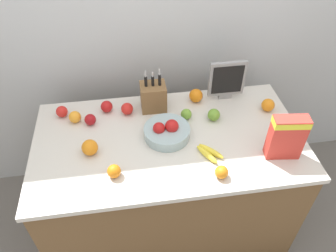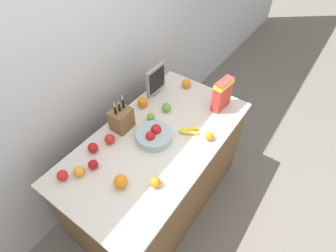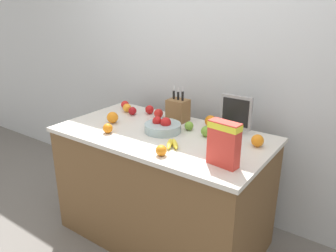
{
  "view_description": "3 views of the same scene",
  "coord_description": "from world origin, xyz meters",
  "px_view_note": "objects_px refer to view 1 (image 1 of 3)",
  "views": [
    {
      "loc": [
        -0.2,
        -1.3,
        2.19
      ],
      "look_at": [
        0.0,
        0.05,
        0.92
      ],
      "focal_mm": 35.0,
      "sensor_mm": 36.0,
      "label": 1
    },
    {
      "loc": [
        -0.98,
        -0.8,
        2.32
      ],
      "look_at": [
        0.09,
        -0.04,
        0.96
      ],
      "focal_mm": 28.0,
      "sensor_mm": 36.0,
      "label": 2
    },
    {
      "loc": [
        1.29,
        -1.75,
        1.72
      ],
      "look_at": [
        0.04,
        0.02,
        0.92
      ],
      "focal_mm": 35.0,
      "sensor_mm": 36.0,
      "label": 3
    }
  ],
  "objects_px": {
    "apple_rightmost": "(62,112)",
    "orange_near_bowl": "(196,96)",
    "orange_mid_left": "(114,171)",
    "orange_front_center": "(268,105)",
    "orange_by_cereal": "(90,148)",
    "banana_bunch": "(209,153)",
    "apple_near_bananas": "(107,107)",
    "cereal_box": "(287,136)",
    "apple_by_knife_block": "(127,109)",
    "fruit_bowl": "(167,131)",
    "apple_rear": "(186,114)",
    "orange_mid_right": "(222,172)",
    "apple_leftmost": "(90,120)",
    "orange_front_right": "(75,117)",
    "knife_block": "(153,97)",
    "small_monitor": "(227,80)",
    "apple_front": "(214,115)"
  },
  "relations": [
    {
      "from": "cereal_box",
      "to": "orange_mid_left",
      "type": "xyz_separation_m",
      "value": [
        -0.89,
        -0.01,
        -0.11
      ]
    },
    {
      "from": "banana_bunch",
      "to": "apple_rightmost",
      "type": "bearing_deg",
      "value": 151.31
    },
    {
      "from": "small_monitor",
      "to": "fruit_bowl",
      "type": "relative_size",
      "value": 1.02
    },
    {
      "from": "banana_bunch",
      "to": "apple_by_knife_block",
      "type": "bearing_deg",
      "value": 135.44
    },
    {
      "from": "knife_block",
      "to": "small_monitor",
      "type": "height_order",
      "value": "knife_block"
    },
    {
      "from": "apple_rear",
      "to": "orange_front_right",
      "type": "distance_m",
      "value": 0.66
    },
    {
      "from": "apple_rear",
      "to": "orange_mid_right",
      "type": "distance_m",
      "value": 0.47
    },
    {
      "from": "orange_front_center",
      "to": "orange_by_cereal",
      "type": "distance_m",
      "value": 1.1
    },
    {
      "from": "banana_bunch",
      "to": "orange_front_right",
      "type": "relative_size",
      "value": 2.31
    },
    {
      "from": "apple_rightmost",
      "to": "apple_rear",
      "type": "height_order",
      "value": "apple_rightmost"
    },
    {
      "from": "banana_bunch",
      "to": "orange_by_cereal",
      "type": "bearing_deg",
      "value": 170.45
    },
    {
      "from": "apple_by_knife_block",
      "to": "apple_leftmost",
      "type": "xyz_separation_m",
      "value": [
        -0.22,
        -0.06,
        -0.0
      ]
    },
    {
      "from": "cereal_box",
      "to": "apple_by_knife_block",
      "type": "distance_m",
      "value": 0.93
    },
    {
      "from": "orange_front_center",
      "to": "apple_rightmost",
      "type": "bearing_deg",
      "value": 174.12
    },
    {
      "from": "banana_bunch",
      "to": "orange_front_center",
      "type": "height_order",
      "value": "orange_front_center"
    },
    {
      "from": "orange_front_center",
      "to": "orange_front_right",
      "type": "distance_m",
      "value": 1.18
    },
    {
      "from": "apple_rear",
      "to": "orange_near_bowl",
      "type": "bearing_deg",
      "value": 59.45
    },
    {
      "from": "banana_bunch",
      "to": "apple_near_bananas",
      "type": "height_order",
      "value": "apple_near_bananas"
    },
    {
      "from": "knife_block",
      "to": "apple_rightmost",
      "type": "bearing_deg",
      "value": 179.86
    },
    {
      "from": "apple_front",
      "to": "apple_near_bananas",
      "type": "bearing_deg",
      "value": 164.72
    },
    {
      "from": "orange_mid_left",
      "to": "cereal_box",
      "type": "bearing_deg",
      "value": 0.86
    },
    {
      "from": "small_monitor",
      "to": "apple_front",
      "type": "bearing_deg",
      "value": -122.23
    },
    {
      "from": "fruit_bowl",
      "to": "orange_near_bowl",
      "type": "distance_m",
      "value": 0.37
    },
    {
      "from": "small_monitor",
      "to": "apple_near_bananas",
      "type": "distance_m",
      "value": 0.77
    },
    {
      "from": "cereal_box",
      "to": "small_monitor",
      "type": "bearing_deg",
      "value": 114.37
    },
    {
      "from": "cereal_box",
      "to": "apple_near_bananas",
      "type": "distance_m",
      "value": 1.06
    },
    {
      "from": "apple_front",
      "to": "orange_near_bowl",
      "type": "xyz_separation_m",
      "value": [
        -0.07,
        0.19,
        0.01
      ]
    },
    {
      "from": "apple_rightmost",
      "to": "orange_near_bowl",
      "type": "height_order",
      "value": "orange_near_bowl"
    },
    {
      "from": "banana_bunch",
      "to": "apple_leftmost",
      "type": "relative_size",
      "value": 2.48
    },
    {
      "from": "orange_front_right",
      "to": "knife_block",
      "type": "bearing_deg",
      "value": 7.37
    },
    {
      "from": "knife_block",
      "to": "orange_by_cereal",
      "type": "xyz_separation_m",
      "value": [
        -0.38,
        -0.33,
        -0.04
      ]
    },
    {
      "from": "apple_near_bananas",
      "to": "orange_near_bowl",
      "type": "relative_size",
      "value": 0.83
    },
    {
      "from": "orange_mid_right",
      "to": "apple_near_bananas",
      "type": "bearing_deg",
      "value": 133.11
    },
    {
      "from": "knife_block",
      "to": "orange_by_cereal",
      "type": "bearing_deg",
      "value": -138.79
    },
    {
      "from": "apple_leftmost",
      "to": "orange_front_right",
      "type": "bearing_deg",
      "value": 159.35
    },
    {
      "from": "apple_by_knife_block",
      "to": "orange_front_center",
      "type": "height_order",
      "value": "orange_front_center"
    },
    {
      "from": "banana_bunch",
      "to": "cereal_box",
      "type": "bearing_deg",
      "value": -8.23
    },
    {
      "from": "apple_rightmost",
      "to": "orange_mid_left",
      "type": "xyz_separation_m",
      "value": [
        0.3,
        -0.51,
        0.0
      ]
    },
    {
      "from": "apple_rear",
      "to": "orange_front_right",
      "type": "relative_size",
      "value": 0.91
    },
    {
      "from": "apple_near_bananas",
      "to": "orange_mid_right",
      "type": "bearing_deg",
      "value": -46.89
    },
    {
      "from": "apple_rear",
      "to": "orange_mid_right",
      "type": "bearing_deg",
      "value": -78.85
    },
    {
      "from": "orange_by_cereal",
      "to": "orange_near_bowl",
      "type": "xyz_separation_m",
      "value": [
        0.66,
        0.36,
        -0.0
      ]
    },
    {
      "from": "apple_near_bananas",
      "to": "fruit_bowl",
      "type": "bearing_deg",
      "value": -39.23
    },
    {
      "from": "fruit_bowl",
      "to": "apple_rear",
      "type": "relative_size",
      "value": 4.0
    },
    {
      "from": "cereal_box",
      "to": "banana_bunch",
      "type": "height_order",
      "value": "cereal_box"
    },
    {
      "from": "apple_near_bananas",
      "to": "orange_mid_left",
      "type": "height_order",
      "value": "apple_near_bananas"
    },
    {
      "from": "apple_leftmost",
      "to": "fruit_bowl",
      "type": "bearing_deg",
      "value": -21.39
    },
    {
      "from": "apple_rear",
      "to": "apple_near_bananas",
      "type": "bearing_deg",
      "value": 163.72
    },
    {
      "from": "orange_front_center",
      "to": "knife_block",
      "type": "bearing_deg",
      "value": 169.59
    },
    {
      "from": "apple_by_knife_block",
      "to": "orange_mid_left",
      "type": "distance_m",
      "value": 0.49
    }
  ]
}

